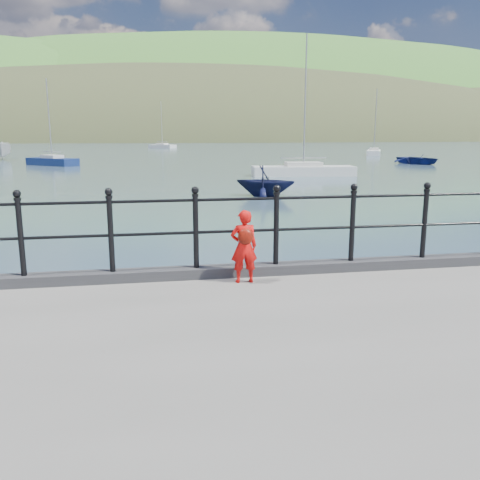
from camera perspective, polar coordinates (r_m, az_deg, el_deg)
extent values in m
plane|color=#2D4251|center=(8.09, -0.55, -10.52)|extent=(600.00, 600.00, 0.00)
cube|color=#28282B|center=(7.60, -0.38, -3.44)|extent=(60.00, 0.30, 0.15)
cylinder|color=black|center=(7.46, -0.39, 1.01)|extent=(18.00, 0.04, 0.04)
cylinder|color=black|center=(7.39, -0.39, 4.60)|extent=(18.00, 0.04, 0.04)
cylinder|color=black|center=(7.57, -23.38, 0.16)|extent=(0.08, 0.08, 1.05)
sphere|color=black|center=(7.48, -23.77, 4.78)|extent=(0.11, 0.11, 0.11)
cylinder|color=black|center=(7.38, -14.29, 0.51)|extent=(0.08, 0.08, 1.05)
sphere|color=black|center=(7.29, -14.54, 5.25)|extent=(0.11, 0.11, 0.11)
cylinder|color=black|center=(7.39, -4.98, 0.85)|extent=(0.08, 0.08, 1.05)
sphere|color=black|center=(7.29, -5.07, 5.59)|extent=(0.11, 0.11, 0.11)
cylinder|color=black|center=(7.59, 4.08, 1.15)|extent=(0.08, 0.08, 1.05)
sphere|color=black|center=(7.50, 4.15, 5.78)|extent=(0.11, 0.11, 0.11)
cylinder|color=black|center=(7.96, 12.49, 1.41)|extent=(0.08, 0.08, 1.05)
sphere|color=black|center=(7.88, 12.69, 5.82)|extent=(0.11, 0.11, 0.11)
cylinder|color=black|center=(8.49, 19.99, 1.62)|extent=(0.08, 0.08, 1.05)
sphere|color=black|center=(8.41, 20.29, 5.74)|extent=(0.11, 0.11, 0.11)
ellipsoid|color=#333A21|center=(204.32, -4.14, 6.74)|extent=(400.00, 100.00, 88.00)
ellipsoid|color=#387026|center=(271.13, 3.01, 5.52)|extent=(600.00, 180.00, 156.00)
cube|color=silver|center=(191.37, -20.69, 11.19)|extent=(9.00, 6.00, 6.00)
cube|color=#4C4744|center=(191.41, -20.78, 12.38)|extent=(9.50, 6.50, 2.00)
cube|color=silver|center=(188.68, -13.68, 11.61)|extent=(9.00, 6.00, 6.00)
cube|color=#4C4744|center=(188.72, -13.74, 12.82)|extent=(9.50, 6.50, 2.00)
cube|color=silver|center=(189.35, -4.39, 11.91)|extent=(9.00, 6.00, 6.00)
cube|color=#4C4744|center=(189.39, -4.40, 13.12)|extent=(9.50, 6.50, 2.00)
cube|color=silver|center=(193.96, 3.75, 11.92)|extent=(9.00, 6.00, 6.00)
cube|color=#4C4744|center=(194.00, 3.77, 13.10)|extent=(9.50, 6.50, 2.00)
imported|color=red|center=(7.15, 0.44, -0.74)|extent=(0.38, 0.25, 1.04)
ellipsoid|color=red|center=(6.99, 0.64, 0.37)|extent=(0.22, 0.11, 0.23)
imported|color=navy|center=(54.55, 19.40, 8.57)|extent=(4.81, 5.66, 0.99)
imported|color=silver|center=(65.78, -25.16, 9.07)|extent=(3.25, 5.76, 2.10)
imported|color=black|center=(25.21, 2.85, 6.65)|extent=(3.70, 3.52, 1.52)
cube|color=navy|center=(52.57, -20.32, 8.13)|extent=(5.41, 5.14, 0.90)
cube|color=beige|center=(52.54, -20.36, 8.68)|extent=(2.32, 2.27, 0.50)
cylinder|color=#A5A5A8|center=(52.51, -20.65, 12.62)|extent=(0.10, 0.10, 7.35)
cylinder|color=#A5A5A8|center=(52.52, -20.40, 9.27)|extent=(1.93, 1.75, 0.06)
cube|color=white|center=(74.46, 14.78, 9.39)|extent=(4.36, 6.54, 0.90)
cube|color=beige|center=(74.44, 14.80, 9.78)|extent=(2.07, 2.55, 0.50)
cylinder|color=#A5A5A8|center=(74.43, 14.97, 12.91)|extent=(0.10, 0.10, 8.25)
cylinder|color=#A5A5A8|center=(74.43, 14.82, 10.20)|extent=(1.31, 2.63, 0.06)
cube|color=silver|center=(107.03, -8.72, 10.31)|extent=(5.70, 6.10, 0.90)
cube|color=beige|center=(107.02, -8.73, 10.58)|extent=(2.50, 2.58, 0.50)
cylinder|color=#A5A5A8|center=(107.01, -8.80, 12.85)|extent=(0.10, 0.10, 8.58)
cylinder|color=#A5A5A8|center=(107.01, -8.74, 10.87)|extent=(1.96, 2.21, 0.06)
cube|color=silver|center=(37.64, 7.12, 7.54)|extent=(7.56, 2.72, 0.90)
cube|color=beige|center=(37.60, 7.14, 8.30)|extent=(2.71, 1.67, 0.50)
cylinder|color=#A5A5A8|center=(37.59, 7.32, 15.17)|extent=(0.10, 0.10, 9.11)
cylinder|color=#A5A5A8|center=(37.57, 7.16, 9.14)|extent=(3.32, 0.37, 0.06)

